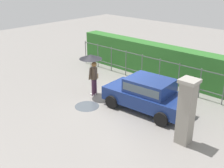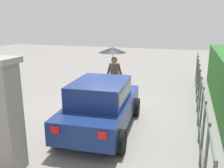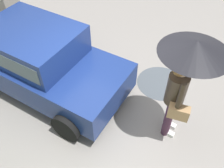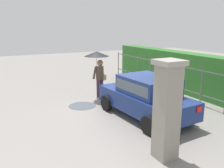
# 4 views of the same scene
# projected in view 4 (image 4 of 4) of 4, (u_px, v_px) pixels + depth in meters

# --- Properties ---
(ground_plane) EXTENTS (40.00, 40.00, 0.00)m
(ground_plane) POSITION_uv_depth(u_px,v_px,m) (123.00, 105.00, 9.84)
(ground_plane) COLOR gray
(car) EXTENTS (3.83, 2.07, 1.48)m
(car) POSITION_uv_depth(u_px,v_px,m) (146.00, 95.00, 8.39)
(car) COLOR navy
(car) RESTS_ON ground
(pedestrian) EXTENTS (1.08, 1.08, 2.09)m
(pedestrian) POSITION_uv_depth(u_px,v_px,m) (98.00, 63.00, 10.45)
(pedestrian) COLOR #47283D
(pedestrian) RESTS_ON ground
(gate_pillar) EXTENTS (0.60, 0.60, 2.42)m
(gate_pillar) POSITION_uv_depth(u_px,v_px,m) (167.00, 110.00, 5.66)
(gate_pillar) COLOR gray
(gate_pillar) RESTS_ON ground
(fence_section) EXTENTS (10.39, 0.05, 1.50)m
(fence_section) POSITION_uv_depth(u_px,v_px,m) (172.00, 78.00, 11.13)
(fence_section) COLOR #59605B
(fence_section) RESTS_ON ground
(hedge_row) EXTENTS (11.34, 0.90, 1.90)m
(hedge_row) POSITION_uv_depth(u_px,v_px,m) (189.00, 73.00, 11.56)
(hedge_row) COLOR #2D6B28
(hedge_row) RESTS_ON ground
(puddle_near) EXTENTS (1.11, 1.11, 0.00)m
(puddle_near) POSITION_uv_depth(u_px,v_px,m) (82.00, 106.00, 9.76)
(puddle_near) COLOR #4C545B
(puddle_near) RESTS_ON ground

